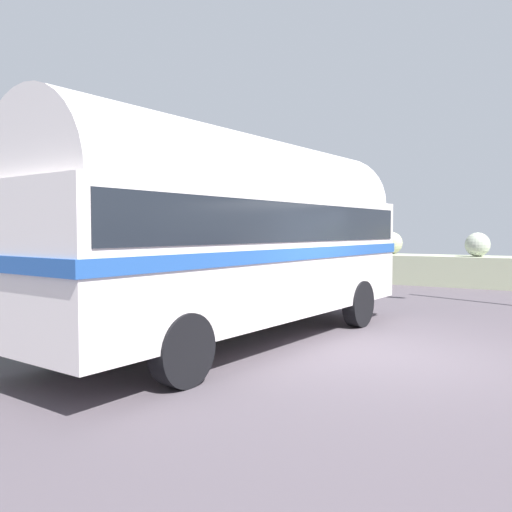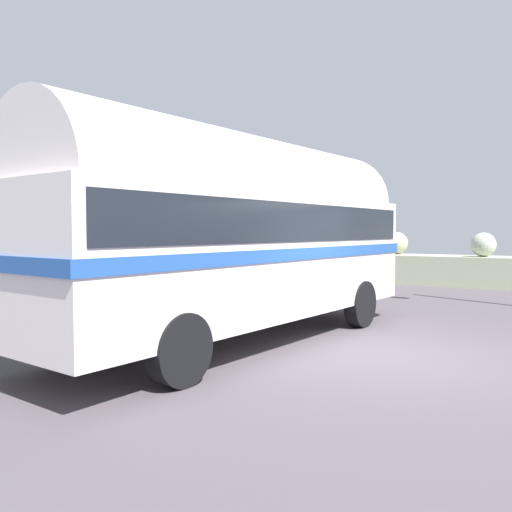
# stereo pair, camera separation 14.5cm
# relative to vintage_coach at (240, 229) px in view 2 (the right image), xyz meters

# --- Properties ---
(ground) EXTENTS (32.00, 26.00, 0.02)m
(ground) POSITION_rel_vintage_coach_xyz_m (2.77, 0.33, -2.04)
(ground) COLOR #4E464D
(breakwater) EXTENTS (31.36, 2.10, 2.37)m
(breakwater) POSITION_rel_vintage_coach_xyz_m (2.87, 12.14, -1.36)
(breakwater) COLOR #AEB493
(breakwater) RESTS_ON ground
(vintage_coach) EXTENTS (3.26, 8.78, 3.70)m
(vintage_coach) POSITION_rel_vintage_coach_xyz_m (0.00, 0.00, 0.00)
(vintage_coach) COLOR black
(vintage_coach) RESTS_ON ground
(second_coach) EXTENTS (3.72, 8.85, 3.70)m
(second_coach) POSITION_rel_vintage_coach_xyz_m (-5.05, 0.13, 0.00)
(second_coach) COLOR black
(second_coach) RESTS_ON ground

